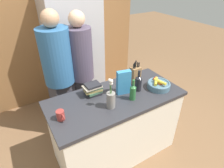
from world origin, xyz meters
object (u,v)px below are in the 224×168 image
at_px(coffee_mug, 61,115).
at_px(bottle_oil, 133,92).
at_px(person_in_blue, 81,68).
at_px(flower_vase, 111,99).
at_px(fruit_bowl, 159,84).
at_px(bottle_vinegar, 138,83).
at_px(refrigerator, 74,52).
at_px(cereal_box, 124,82).
at_px(book_stack, 93,89).
at_px(knife_block, 135,75).
at_px(person_at_sink, 59,72).

relative_size(coffee_mug, bottle_oil, 0.48).
bearing_deg(bottle_oil, person_in_blue, 105.55).
bearing_deg(flower_vase, fruit_bowl, 1.87).
xyz_separation_m(flower_vase, person_in_blue, (0.04, 0.85, -0.03)).
relative_size(coffee_mug, bottle_vinegar, 0.45).
distance_m(refrigerator, cereal_box, 1.36).
bearing_deg(person_in_blue, coffee_mug, -96.63).
bearing_deg(book_stack, flower_vase, -79.92).
height_order(flower_vase, bottle_vinegar, flower_vase).
bearing_deg(refrigerator, bottle_vinegar, -80.20).
xyz_separation_m(knife_block, person_in_blue, (-0.46, 0.59, -0.04)).
relative_size(refrigerator, flower_vase, 5.51).
height_order(book_stack, bottle_vinegar, bottle_vinegar).
height_order(flower_vase, cereal_box, flower_vase).
xyz_separation_m(knife_block, book_stack, (-0.55, 0.05, -0.05)).
height_order(cereal_box, person_in_blue, person_in_blue).
bearing_deg(person_in_blue, bottle_vinegar, -33.35).
relative_size(knife_block, coffee_mug, 2.56).
bearing_deg(coffee_mug, person_at_sink, 73.16).
distance_m(fruit_bowl, flower_vase, 0.68).
distance_m(knife_block, bottle_vinegar, 0.17).
xyz_separation_m(coffee_mug, bottle_oil, (0.77, -0.09, 0.05)).
xyz_separation_m(cereal_box, person_in_blue, (-0.22, 0.70, -0.07)).
height_order(coffee_mug, person_in_blue, person_in_blue).
height_order(cereal_box, bottle_oil, cereal_box).
xyz_separation_m(knife_block, coffee_mug, (-1.00, -0.18, -0.06)).
distance_m(flower_vase, coffee_mug, 0.51).
bearing_deg(person_in_blue, refrigerator, 105.24).
height_order(knife_block, flower_vase, flower_vase).
xyz_separation_m(flower_vase, cereal_box, (0.25, 0.15, 0.03)).
bearing_deg(book_stack, refrigerator, 78.40).
xyz_separation_m(book_stack, person_in_blue, (0.09, 0.54, 0.01)).
distance_m(refrigerator, coffee_mug, 1.58).
distance_m(cereal_box, bottle_oil, 0.16).
bearing_deg(refrigerator, fruit_bowl, -71.85).
xyz_separation_m(coffee_mug, book_stack, (0.45, 0.22, 0.02)).
relative_size(knife_block, bottle_oil, 1.23).
bearing_deg(refrigerator, knife_block, -76.12).
distance_m(coffee_mug, person_in_blue, 0.93).
relative_size(fruit_bowl, knife_block, 0.90).
height_order(refrigerator, flower_vase, refrigerator).
bearing_deg(cereal_box, book_stack, 152.74).
relative_size(refrigerator, cereal_box, 6.68).
xyz_separation_m(fruit_bowl, coffee_mug, (-1.18, 0.06, 0.01)).
bearing_deg(cereal_box, person_at_sink, 126.58).
height_order(flower_vase, person_in_blue, person_in_blue).
height_order(knife_block, person_at_sink, person_at_sink).
xyz_separation_m(refrigerator, knife_block, (0.31, -1.24, 0.07)).
distance_m(coffee_mug, book_stack, 0.50).
height_order(refrigerator, bottle_oil, refrigerator).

